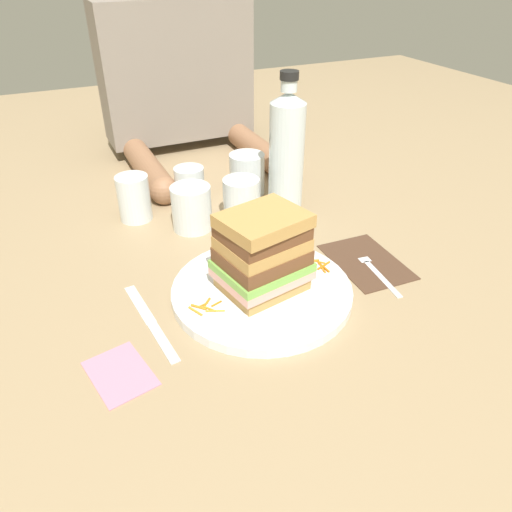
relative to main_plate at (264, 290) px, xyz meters
The scene contains 27 objects.
ground_plane 0.02m from the main_plate, 104.24° to the left, with size 3.00×3.00×0.00m, color #9E8460.
main_plate is the anchor object (origin of this frame).
sandwich 0.07m from the main_plate, 105.42° to the right, with size 0.15×0.13×0.13m.
carrot_shred_0 0.11m from the main_plate, behind, with size 0.00×0.00×0.03m, color orange.
carrot_shred_1 0.09m from the main_plate, behind, with size 0.00×0.00×0.02m, color orange.
carrot_shred_2 0.11m from the main_plate, behind, with size 0.00×0.00×0.02m, color orange.
carrot_shred_3 0.10m from the main_plate, 168.77° to the right, with size 0.00×0.00×0.02m, color orange.
carrot_shred_4 0.12m from the main_plate, behind, with size 0.00×0.00×0.03m, color orange.
carrot_shred_5 0.10m from the main_plate, 163.95° to the right, with size 0.00×0.00×0.03m, color orange.
carrot_shred_6 0.10m from the main_plate, behind, with size 0.00×0.00×0.03m, color orange.
carrot_shred_7 0.11m from the main_plate, ahead, with size 0.00×0.00×0.03m, color orange.
carrot_shred_8 0.12m from the main_plate, ahead, with size 0.00×0.00×0.03m, color orange.
carrot_shred_9 0.11m from the main_plate, ahead, with size 0.00×0.00×0.02m, color orange.
carrot_shred_10 0.12m from the main_plate, 10.49° to the left, with size 0.00×0.00×0.02m, color orange.
carrot_shred_11 0.11m from the main_plate, 15.11° to the left, with size 0.00×0.00×0.02m, color orange.
carrot_shred_12 0.10m from the main_plate, 12.65° to the left, with size 0.00×0.00×0.02m, color orange.
napkin_dark 0.21m from the main_plate, ahead, with size 0.11×0.16×0.00m, color #4C3323.
fork 0.20m from the main_plate, ahead, with size 0.03×0.17×0.00m.
knife 0.18m from the main_plate, behind, with size 0.03×0.20×0.00m.
juice_glass 0.26m from the main_plate, 74.42° to the left, with size 0.07×0.07×0.09m.
water_bottle 0.33m from the main_plate, 55.93° to the left, with size 0.07×0.07×0.28m.
empty_tumbler_0 0.26m from the main_plate, 97.32° to the left, with size 0.08×0.08×0.09m, color silver.
empty_tumbler_1 0.37m from the main_plate, 110.09° to the left, with size 0.07×0.07×0.09m, color silver.
empty_tumbler_2 0.37m from the main_plate, 89.71° to the left, with size 0.06×0.06×0.08m, color silver.
empty_tumbler_3 0.39m from the main_plate, 69.96° to the left, with size 0.08×0.08×0.09m, color silver.
napkin_pink 0.26m from the main_plate, 162.94° to the right, with size 0.07×0.10×0.00m, color pink.
diner_across 0.75m from the main_plate, 82.59° to the left, with size 0.38×0.46×0.55m.
Camera 1 is at (-0.27, -0.58, 0.48)m, focal length 34.16 mm.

